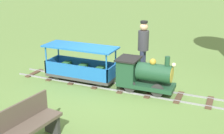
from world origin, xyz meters
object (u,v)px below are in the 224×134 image
at_px(passenger_car, 81,67).
at_px(park_bench, 26,126).
at_px(locomotive, 143,74).
at_px(conductor_person, 143,45).

height_order(passenger_car, park_bench, passenger_car).
distance_m(locomotive, park_bench, 3.26).
relative_size(passenger_car, conductor_person, 1.23).
bearing_deg(locomotive, conductor_person, -161.76).
bearing_deg(park_bench, conductor_person, 169.51).
bearing_deg(conductor_person, locomotive, 18.24).
bearing_deg(passenger_car, conductor_person, 125.28).
relative_size(locomotive, park_bench, 1.08).
height_order(locomotive, conductor_person, conductor_person).
xyz_separation_m(locomotive, park_bench, (3.07, -1.09, -0.07)).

